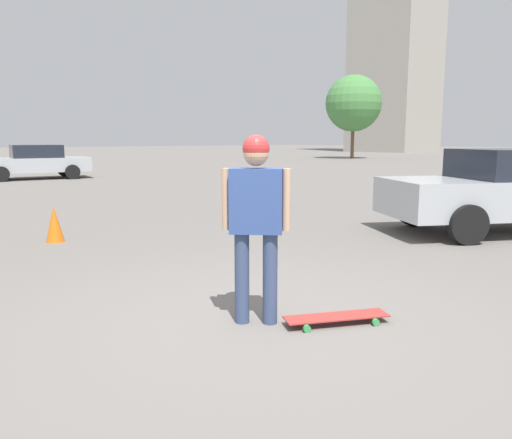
% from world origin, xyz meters
% --- Properties ---
extents(ground_plane, '(220.00, 220.00, 0.00)m').
position_xyz_m(ground_plane, '(0.00, 0.00, 0.00)').
color(ground_plane, slate).
extents(person, '(0.47, 0.47, 1.70)m').
position_xyz_m(person, '(0.00, 0.00, 1.04)').
color(person, '#38476B').
rests_on(person, ground_plane).
extents(skateboard, '(0.64, 0.96, 0.08)m').
position_xyz_m(skateboard, '(-0.51, -0.53, 0.06)').
color(skateboard, '#A5332D').
rests_on(skateboard, ground_plane).
extents(car_parked_near, '(3.83, 4.76, 1.49)m').
position_xyz_m(car_parked_near, '(0.42, -6.47, 0.77)').
color(car_parked_near, '#ADB2B7').
rests_on(car_parked_near, ground_plane).
extents(car_parked_far, '(2.60, 4.61, 1.44)m').
position_xyz_m(car_parked_far, '(18.88, -3.98, 0.73)').
color(car_parked_far, '#ADB2B7').
rests_on(car_parked_far, ground_plane).
extents(building_block_distant, '(9.67, 8.61, 39.22)m').
position_xyz_m(building_block_distant, '(36.57, -56.23, 19.61)').
color(building_block_distant, '#9E998E').
rests_on(building_block_distant, ground_plane).
extents(tree_distant, '(4.85, 4.85, 7.19)m').
position_xyz_m(tree_distant, '(24.60, -32.55, 4.75)').
color(tree_distant, brown).
rests_on(tree_distant, ground_plane).
extents(traffic_cone, '(0.29, 0.29, 0.59)m').
position_xyz_m(traffic_cone, '(4.93, 0.09, 0.29)').
color(traffic_cone, orange).
rests_on(traffic_cone, ground_plane).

